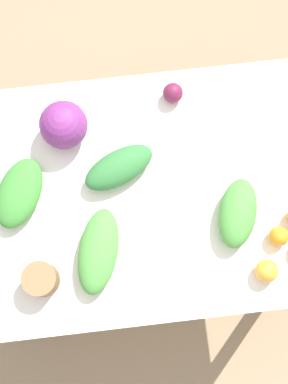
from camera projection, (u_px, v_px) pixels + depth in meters
name	position (u px, v px, depth m)	size (l,w,h in m)	color
ground_plane	(144.00, 226.00, 2.58)	(8.00, 8.00, 0.00)	#937A5B
dining_table	(144.00, 199.00, 1.97)	(1.19, 0.89, 0.73)	silver
cabbage_purple	(64.00, 125.00, 1.84)	(0.17, 0.17, 0.17)	#7A2D75
paper_bag	(41.00, 279.00, 1.76)	(0.11, 0.11, 0.10)	olive
greens_bunch_dandelion	(19.00, 193.00, 1.83)	(0.25, 0.14, 0.08)	#3D8433
greens_bunch_chard	(119.00, 167.00, 1.84)	(0.26, 0.12, 0.09)	#337538
greens_bunch_scallion	(98.00, 251.00, 1.78)	(0.29, 0.13, 0.09)	#4C933D
greens_bunch_kale	(238.00, 213.00, 1.80)	(0.24, 0.13, 0.10)	#4C933D
beet_root	(173.00, 93.00, 1.91)	(0.07, 0.07, 0.07)	maroon
orange_1	(279.00, 236.00, 1.80)	(0.07, 0.07, 0.07)	orange
orange_2	(267.00, 271.00, 1.77)	(0.08, 0.08, 0.08)	#F9A833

